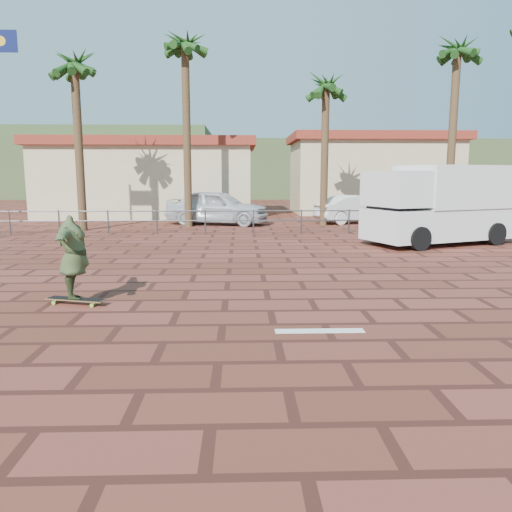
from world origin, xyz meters
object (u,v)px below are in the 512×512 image
at_px(longboard, 76,300).
at_px(car_white, 357,209).
at_px(campervan, 441,203).
at_px(car_silver, 218,207).
at_px(skateboarder, 74,257).

relative_size(longboard, car_white, 0.28).
height_order(campervan, car_silver, campervan).
xyz_separation_m(car_silver, car_white, (7.07, 0.50, -0.15)).
xyz_separation_m(campervan, car_silver, (-8.22, 7.28, -0.59)).
bearing_deg(longboard, car_silver, 98.19).
bearing_deg(car_white, skateboarder, 132.91).
xyz_separation_m(longboard, car_white, (9.04, 15.94, 0.61)).
bearing_deg(longboard, car_white, 75.90).
xyz_separation_m(skateboarder, campervan, (10.19, 8.16, 0.54)).
bearing_deg(skateboarder, car_silver, -17.55).
xyz_separation_m(longboard, car_silver, (1.97, 15.44, 0.76)).
relative_size(car_silver, car_white, 1.17).
distance_m(skateboarder, car_white, 18.33).
bearing_deg(longboard, campervan, 54.16).
bearing_deg(skateboarder, longboard, 65.69).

